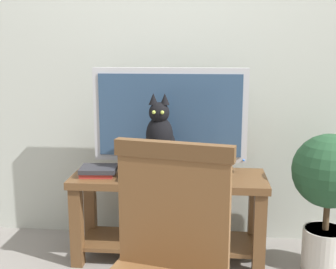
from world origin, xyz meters
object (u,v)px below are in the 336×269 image
(tv, at_px, (170,118))
(book_stack, at_px, (98,171))
(wooden_chair, at_px, (164,263))
(potted_plant, at_px, (329,185))
(cat, at_px, (160,139))
(tv_stand, at_px, (169,203))
(media_box, at_px, (160,172))

(tv, distance_m, book_stack, 0.54)
(wooden_chair, xyz_separation_m, potted_plant, (0.84, 1.08, -0.04))
(wooden_chair, bearing_deg, cat, 96.87)
(tv_stand, distance_m, book_stack, 0.47)
(wooden_chair, height_order, potted_plant, wooden_chair)
(media_box, distance_m, cat, 0.20)
(tv_stand, bearing_deg, book_stack, -175.37)
(media_box, relative_size, potted_plant, 0.45)
(media_box, relative_size, book_stack, 1.61)
(wooden_chair, bearing_deg, potted_plant, 51.99)
(media_box, height_order, cat, cat)
(tv_stand, relative_size, cat, 2.71)
(wooden_chair, xyz_separation_m, book_stack, (-0.51, 1.11, 0.00))
(media_box, relative_size, cat, 0.85)
(tv, relative_size, potted_plant, 1.14)
(cat, distance_m, potted_plant, 1.01)
(tv, bearing_deg, tv_stand, -90.02)
(cat, relative_size, potted_plant, 0.53)
(book_stack, bearing_deg, wooden_chair, -65.22)
(tv, bearing_deg, book_stack, -164.17)
(media_box, bearing_deg, potted_plant, 0.36)
(book_stack, distance_m, potted_plant, 1.36)
(tv_stand, height_order, cat, cat)
(tv, height_order, media_box, tv)
(tv, xyz_separation_m, cat, (-0.04, -0.17, -0.10))
(media_box, height_order, potted_plant, potted_plant)
(wooden_chair, distance_m, potted_plant, 1.37)
(cat, xyz_separation_m, book_stack, (-0.38, 0.05, -0.21))
(tv_stand, xyz_separation_m, tv, (0.00, 0.09, 0.51))
(cat, xyz_separation_m, potted_plant, (0.97, 0.02, -0.25))
(tv, relative_size, book_stack, 4.11)
(tv, xyz_separation_m, book_stack, (-0.43, -0.12, -0.31))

